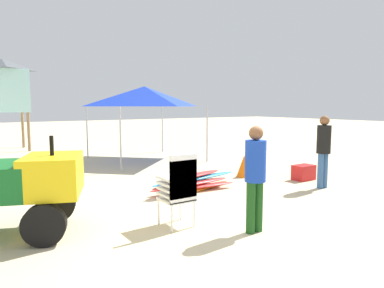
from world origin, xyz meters
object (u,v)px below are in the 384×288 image
(surfboard_pile, at_px, (194,183))
(lifeguard_near_center, at_px, (324,147))
(lifeguard_near_left, at_px, (255,172))
(lifeguard_tower, at_px, (3,85))
(stacked_plastic_chairs, at_px, (179,185))
(traffic_cone_near, at_px, (244,166))
(traffic_cone_far, at_px, (53,166))
(cooler_box, at_px, (304,172))
(popup_canopy, at_px, (145,96))

(surfboard_pile, distance_m, lifeguard_near_center, 3.15)
(lifeguard_near_left, height_order, lifeguard_tower, lifeguard_tower)
(surfboard_pile, relative_size, lifeguard_near_left, 1.51)
(stacked_plastic_chairs, xyz_separation_m, traffic_cone_near, (3.59, 2.42, -0.40))
(lifeguard_near_center, relative_size, traffic_cone_far, 3.08)
(lifeguard_tower, relative_size, traffic_cone_far, 7.02)
(traffic_cone_near, distance_m, cooler_box, 1.56)
(stacked_plastic_chairs, relative_size, traffic_cone_far, 2.15)
(lifeguard_near_left, bearing_deg, traffic_cone_near, 49.86)
(lifeguard_near_left, xyz_separation_m, popup_canopy, (1.87, 7.52, 1.32))
(cooler_box, bearing_deg, popup_canopy, 109.38)
(surfboard_pile, height_order, popup_canopy, popup_canopy)
(stacked_plastic_chairs, xyz_separation_m, surfboard_pile, (1.54, 1.84, -0.50))
(stacked_plastic_chairs, distance_m, lifeguard_near_center, 4.27)
(lifeguard_near_center, distance_m, traffic_cone_near, 2.23)
(lifeguard_tower, xyz_separation_m, cooler_box, (5.74, -11.16, -2.60))
(lifeguard_near_left, relative_size, lifeguard_tower, 0.42)
(lifeguard_near_center, xyz_separation_m, lifeguard_tower, (-5.35, 12.01, 1.81))
(traffic_cone_near, bearing_deg, popup_canopy, 101.53)
(stacked_plastic_chairs, relative_size, lifeguard_tower, 0.31)
(stacked_plastic_chairs, distance_m, lifeguard_tower, 12.65)
(lifeguard_tower, height_order, traffic_cone_near, lifeguard_tower)
(stacked_plastic_chairs, xyz_separation_m, lifeguard_near_left, (0.85, -0.82, 0.25))
(lifeguard_tower, distance_m, traffic_cone_near, 11.33)
(lifeguard_tower, xyz_separation_m, traffic_cone_near, (4.70, -10.00, -2.50))
(stacked_plastic_chairs, relative_size, lifeguard_near_left, 0.73)
(popup_canopy, xyz_separation_m, lifeguard_tower, (-3.83, 5.72, 0.53))
(stacked_plastic_chairs, xyz_separation_m, lifeguard_near_center, (4.24, 0.41, 0.29))
(stacked_plastic_chairs, bearing_deg, traffic_cone_near, 34.03)
(surfboard_pile, xyz_separation_m, traffic_cone_near, (2.04, 0.58, 0.10))
(lifeguard_near_center, bearing_deg, traffic_cone_near, 107.92)
(lifeguard_tower, bearing_deg, stacked_plastic_chairs, -84.87)
(lifeguard_near_center, xyz_separation_m, cooler_box, (0.39, 0.85, -0.79))
(popup_canopy, distance_m, lifeguard_tower, 6.91)
(stacked_plastic_chairs, height_order, lifeguard_near_center, lifeguard_near_center)
(stacked_plastic_chairs, relative_size, lifeguard_near_center, 0.70)
(popup_canopy, bearing_deg, stacked_plastic_chairs, -112.07)
(popup_canopy, height_order, traffic_cone_far, popup_canopy)
(lifeguard_near_center, relative_size, traffic_cone_near, 2.88)
(cooler_box, bearing_deg, lifeguard_near_left, -151.13)
(surfboard_pile, relative_size, traffic_cone_near, 4.19)
(surfboard_pile, bearing_deg, traffic_cone_near, 15.84)
(stacked_plastic_chairs, bearing_deg, traffic_cone_far, 97.55)
(traffic_cone_far, bearing_deg, lifeguard_near_left, -75.94)
(stacked_plastic_chairs, relative_size, cooler_box, 2.14)
(traffic_cone_near, xyz_separation_m, cooler_box, (1.04, -1.16, -0.10))
(lifeguard_near_left, height_order, cooler_box, lifeguard_near_left)
(traffic_cone_far, bearing_deg, surfboard_pile, -57.91)
(lifeguard_near_left, bearing_deg, popup_canopy, 76.07)
(lifeguard_near_left, distance_m, traffic_cone_far, 6.51)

